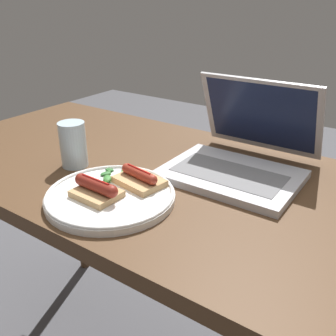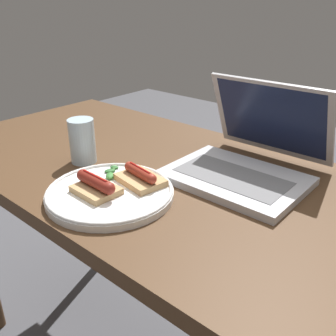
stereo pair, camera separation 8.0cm
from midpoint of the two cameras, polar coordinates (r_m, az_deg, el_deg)
The scene contains 7 objects.
desk at distance 0.92m, azimuth 4.67°, elevation -5.08°, with size 1.50×0.65×0.76m.
laptop at distance 0.91m, azimuth 14.23°, elevation 1.15°, with size 0.31×0.31×0.22m.
plate at distance 0.81m, azimuth -6.04°, elevation -3.80°, with size 0.27×0.27×0.02m.
sausage_toast_left at distance 0.83m, azimuth -1.51°, elevation -1.46°, with size 0.12×0.09×0.04m.
sausage_toast_middle at distance 0.79m, azimuth -8.14°, elevation -2.75°, with size 0.12×0.08×0.04m.
salad_pile at distance 0.88m, azimuth -4.94°, elevation -0.62°, with size 0.08×0.09×0.01m.
drinking_glass at distance 0.97m, azimuth -10.67°, elevation 4.03°, with size 0.07×0.07×0.11m.
Camera 2 is at (0.50, -0.63, 1.15)m, focal length 40.00 mm.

